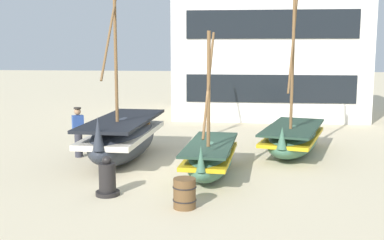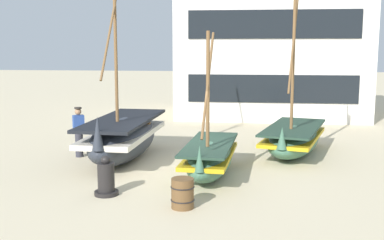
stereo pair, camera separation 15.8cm
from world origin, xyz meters
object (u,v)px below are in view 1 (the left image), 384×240
(fisherman_by_hull, at_px, (78,133))
(harbor_building_main, at_px, (268,56))
(fishing_boat_centre_large, at_px, (123,137))
(fishing_boat_far_right, at_px, (210,157))
(capstan_winch, at_px, (107,179))
(wooden_barrel, at_px, (185,193))
(fishing_boat_near_left, at_px, (293,138))

(fisherman_by_hull, distance_m, harbor_building_main, 13.13)
(fishing_boat_centre_large, distance_m, fishing_boat_far_right, 3.42)
(fishing_boat_centre_large, distance_m, capstan_winch, 3.82)
(fishing_boat_centre_large, relative_size, fisherman_by_hull, 4.23)
(fishing_boat_centre_large, bearing_deg, fisherman_by_hull, 171.89)
(fisherman_by_hull, relative_size, wooden_barrel, 2.41)
(capstan_winch, bearing_deg, fishing_boat_near_left, 46.02)
(fishing_boat_near_left, height_order, fishing_boat_centre_large, fishing_boat_centre_large)
(fishing_boat_near_left, height_order, fishing_boat_far_right, fishing_boat_near_left)
(fishing_boat_centre_large, xyz_separation_m, fisherman_by_hull, (-1.60, 0.23, 0.07))
(fisherman_by_hull, xyz_separation_m, wooden_barrel, (4.19, -4.74, -0.48))
(fishing_boat_centre_large, bearing_deg, harbor_building_main, 65.48)
(fisherman_by_hull, distance_m, capstan_winch, 4.56)
(fishing_boat_near_left, distance_m, wooden_barrel, 6.69)
(fishing_boat_near_left, height_order, fisherman_by_hull, fishing_boat_near_left)
(wooden_barrel, xyz_separation_m, harbor_building_main, (2.54, 15.76, 2.87))
(fishing_boat_near_left, xyz_separation_m, capstan_winch, (-5.04, -5.22, -0.15))
(fishing_boat_far_right, bearing_deg, harbor_building_main, 80.52)
(fishing_boat_centre_large, bearing_deg, fishing_boat_near_left, 14.61)
(fishing_boat_far_right, xyz_separation_m, capstan_winch, (-2.42, -2.11, -0.13))
(fishing_boat_far_right, distance_m, capstan_winch, 3.21)
(fishing_boat_far_right, relative_size, capstan_winch, 4.06)
(fisherman_by_hull, bearing_deg, harbor_building_main, 58.59)
(fishing_boat_far_right, relative_size, fisherman_by_hull, 2.43)
(fishing_boat_centre_large, height_order, capstan_winch, fishing_boat_centre_large)
(fishing_boat_far_right, height_order, wooden_barrel, fishing_boat_far_right)
(fishing_boat_centre_large, bearing_deg, wooden_barrel, -60.13)
(fishing_boat_far_right, xyz_separation_m, wooden_barrel, (-0.39, -2.85, -0.19))
(fishing_boat_near_left, relative_size, fishing_boat_centre_large, 0.81)
(capstan_winch, distance_m, harbor_building_main, 15.95)
(fishing_boat_far_right, distance_m, wooden_barrel, 2.88)
(fishing_boat_centre_large, bearing_deg, capstan_winch, -81.59)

